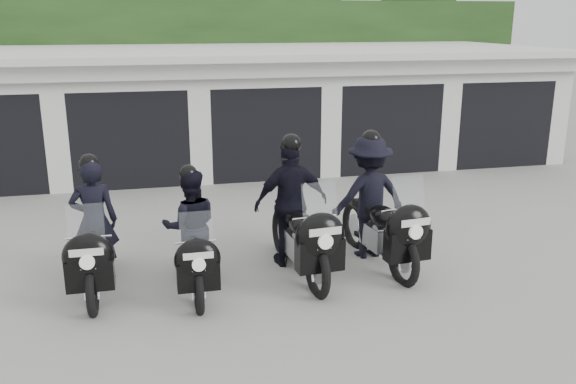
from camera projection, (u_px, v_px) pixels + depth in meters
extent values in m
plane|color=gray|center=(335.00, 269.00, 9.43)|extent=(80.00, 80.00, 0.00)
cube|color=silver|center=(246.00, 105.00, 17.01)|extent=(16.00, 6.00, 2.80)
cube|color=silver|center=(246.00, 51.00, 16.41)|extent=(16.40, 6.80, 0.16)
cube|color=silver|center=(268.00, 69.00, 13.62)|extent=(16.40, 0.12, 0.40)
cube|color=black|center=(267.00, 176.00, 14.53)|extent=(16.00, 0.06, 0.24)
cube|color=silver|center=(57.00, 129.00, 13.34)|extent=(0.50, 0.50, 2.80)
cube|color=black|center=(132.00, 131.00, 14.74)|extent=(2.60, 2.60, 2.20)
cube|color=silver|center=(126.00, 77.00, 13.37)|extent=(2.60, 0.50, 0.60)
cube|color=silver|center=(199.00, 124.00, 14.00)|extent=(0.50, 0.50, 2.80)
cube|color=black|center=(258.00, 126.00, 15.40)|extent=(2.60, 2.60, 2.20)
cube|color=silver|center=(265.00, 74.00, 14.03)|extent=(2.60, 0.50, 0.60)
cube|color=silver|center=(328.00, 119.00, 14.67)|extent=(0.50, 0.50, 2.80)
cube|color=black|center=(373.00, 122.00, 16.07)|extent=(2.60, 2.60, 2.20)
cube|color=silver|center=(391.00, 71.00, 14.70)|extent=(2.60, 0.50, 0.60)
cube|color=silver|center=(447.00, 114.00, 15.33)|extent=(0.50, 0.50, 2.80)
cube|color=black|center=(480.00, 118.00, 16.73)|extent=(2.60, 2.60, 2.20)
cube|color=silver|center=(506.00, 69.00, 15.36)|extent=(2.60, 0.50, 0.60)
cube|color=silver|center=(555.00, 110.00, 16.00)|extent=(0.50, 0.50, 2.80)
cube|color=#1B3613|center=(227.00, 67.00, 20.55)|extent=(20.00, 2.00, 4.30)
cylinder|color=black|center=(31.00, 82.00, 20.70)|extent=(0.24, 0.24, 3.30)
cylinder|color=black|center=(302.00, 76.00, 22.74)|extent=(0.24, 0.24, 3.30)
sphere|color=#1B3613|center=(418.00, 0.00, 22.95)|extent=(2.80, 2.80, 2.80)
cylinder|color=black|center=(414.00, 74.00, 23.70)|extent=(0.24, 0.24, 3.30)
torus|color=black|center=(92.00, 289.00, 7.97)|extent=(0.12, 0.76, 0.76)
torus|color=black|center=(100.00, 249.00, 9.37)|extent=(0.12, 0.76, 0.76)
cube|color=#A5A6AB|center=(96.00, 262.00, 8.67)|extent=(0.27, 0.57, 0.33)
cube|color=black|center=(97.00, 273.00, 8.70)|extent=(0.09, 1.35, 0.06)
ellipsoid|color=black|center=(93.00, 243.00, 8.41)|extent=(0.34, 0.60, 0.30)
cube|color=black|center=(95.00, 231.00, 8.82)|extent=(0.27, 0.57, 0.10)
ellipsoid|color=black|center=(88.00, 257.00, 7.76)|extent=(0.66, 0.34, 0.62)
cube|color=black|center=(90.00, 274.00, 7.82)|extent=(0.60, 0.23, 0.42)
cube|color=#B2BFC6|center=(86.00, 225.00, 7.67)|extent=(0.46, 0.12, 0.53)
cylinder|color=silver|center=(88.00, 237.00, 7.90)|extent=(0.58, 0.03, 0.03)
cube|color=silver|center=(86.00, 253.00, 7.56)|extent=(0.42, 0.02, 0.09)
cube|color=silver|center=(88.00, 266.00, 7.64)|extent=(0.19, 0.02, 0.10)
imported|color=black|center=(94.00, 221.00, 8.80)|extent=(0.67, 0.44, 1.83)
sphere|color=black|center=(89.00, 164.00, 8.57)|extent=(0.28, 0.28, 0.28)
torus|color=black|center=(198.00, 289.00, 8.03)|extent=(0.11, 0.70, 0.70)
torus|color=black|center=(190.00, 252.00, 9.32)|extent=(0.11, 0.70, 0.70)
cube|color=#A5A6AB|center=(194.00, 264.00, 8.67)|extent=(0.25, 0.53, 0.31)
cube|color=black|center=(194.00, 275.00, 8.70)|extent=(0.09, 1.25, 0.06)
ellipsoid|color=black|center=(194.00, 247.00, 8.43)|extent=(0.32, 0.56, 0.28)
cube|color=black|center=(191.00, 235.00, 8.81)|extent=(0.25, 0.53, 0.10)
ellipsoid|color=black|center=(198.00, 260.00, 7.83)|extent=(0.61, 0.32, 0.58)
cube|color=black|center=(198.00, 275.00, 7.89)|extent=(0.56, 0.22, 0.38)
cube|color=#B2BFC6|center=(196.00, 231.00, 7.75)|extent=(0.42, 0.11, 0.49)
cylinder|color=silver|center=(196.00, 242.00, 7.96)|extent=(0.54, 0.03, 0.03)
cube|color=silver|center=(198.00, 256.00, 7.65)|extent=(0.38, 0.02, 0.09)
cube|color=silver|center=(199.00, 268.00, 7.72)|extent=(0.17, 0.02, 0.10)
imported|color=black|center=(191.00, 226.00, 8.79)|extent=(0.82, 0.64, 1.68)
sphere|color=black|center=(188.00, 174.00, 8.58)|extent=(0.26, 0.26, 0.26)
torus|color=black|center=(317.00, 270.00, 8.49)|extent=(0.20, 0.84, 0.83)
torus|color=black|center=(282.00, 233.00, 9.98)|extent=(0.20, 0.84, 0.83)
cube|color=#A5A6AB|center=(298.00, 245.00, 9.23)|extent=(0.35, 0.65, 0.36)
cube|color=black|center=(298.00, 256.00, 9.26)|extent=(0.22, 1.48, 0.07)
ellipsoid|color=black|center=(302.00, 225.00, 8.95)|extent=(0.42, 0.68, 0.33)
cube|color=black|center=(292.00, 213.00, 9.39)|extent=(0.35, 0.65, 0.11)
ellipsoid|color=black|center=(320.00, 237.00, 8.26)|extent=(0.75, 0.44, 0.68)
cube|color=black|center=(320.00, 255.00, 8.33)|extent=(0.68, 0.31, 0.45)
cube|color=#B2BFC6|center=(320.00, 204.00, 8.17)|extent=(0.51, 0.18, 0.58)
cylinder|color=silver|center=(314.00, 217.00, 8.41)|extent=(0.64, 0.09, 0.03)
cube|color=silver|center=(325.00, 232.00, 8.05)|extent=(0.45, 0.06, 0.10)
cube|color=silver|center=(324.00, 245.00, 8.13)|extent=(0.20, 0.04, 0.11)
imported|color=black|center=(291.00, 203.00, 9.37)|extent=(1.22, 0.77, 1.99)
sphere|color=black|center=(291.00, 144.00, 9.11)|extent=(0.31, 0.31, 0.31)
torus|color=black|center=(403.00, 260.00, 8.86)|extent=(0.22, 0.83, 0.82)
torus|color=black|center=(355.00, 226.00, 10.33)|extent=(0.22, 0.83, 0.82)
cube|color=#A5A6AB|center=(377.00, 236.00, 9.59)|extent=(0.36, 0.65, 0.36)
cube|color=black|center=(377.00, 247.00, 9.62)|extent=(0.26, 1.47, 0.07)
ellipsoid|color=black|center=(383.00, 217.00, 9.31)|extent=(0.44, 0.69, 0.33)
cube|color=black|center=(369.00, 206.00, 9.75)|extent=(0.36, 0.65, 0.11)
ellipsoid|color=black|center=(408.00, 228.00, 8.63)|extent=(0.75, 0.45, 0.68)
cube|color=black|center=(407.00, 245.00, 8.70)|extent=(0.68, 0.32, 0.45)
cube|color=#B2BFC6|center=(409.00, 196.00, 8.54)|extent=(0.51, 0.19, 0.58)
cylinder|color=silver|center=(401.00, 209.00, 8.78)|extent=(0.63, 0.11, 0.03)
cube|color=silver|center=(416.00, 223.00, 8.42)|extent=(0.45, 0.07, 0.10)
cube|color=silver|center=(414.00, 236.00, 8.51)|extent=(0.20, 0.04, 0.11)
imported|color=black|center=(369.00, 197.00, 9.72)|extent=(1.35, 0.81, 1.98)
sphere|color=black|center=(371.00, 140.00, 9.47)|extent=(0.31, 0.31, 0.31)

